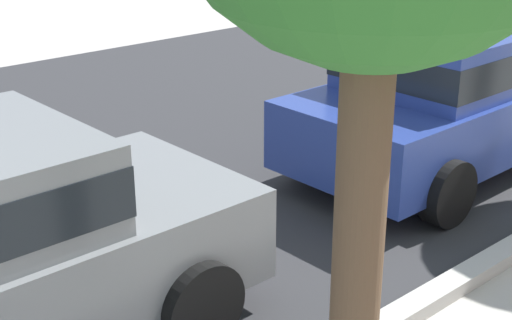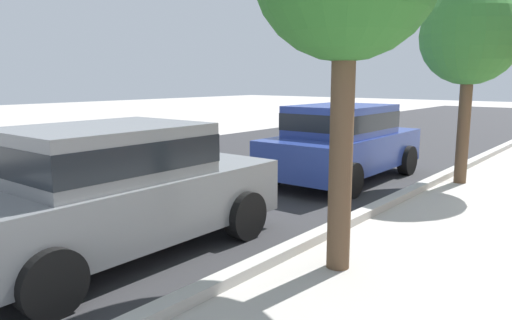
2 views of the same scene
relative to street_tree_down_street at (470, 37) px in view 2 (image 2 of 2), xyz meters
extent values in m
cube|color=#2D2D30|center=(-1.09, 4.99, -2.88)|extent=(60.00, 9.00, 0.01)
cube|color=#B2AFA8|center=(-1.09, 0.39, -2.82)|extent=(60.00, 0.20, 0.12)
cylinder|color=brown|center=(-5.47, -0.26, -1.61)|extent=(0.26, 0.26, 2.55)
cylinder|color=brown|center=(0.00, 0.00, -1.76)|extent=(0.24, 0.24, 2.25)
sphere|color=#387A33|center=(0.00, 0.00, 0.03)|extent=(1.91, 1.91, 1.91)
cube|color=slate|center=(-6.73, 1.99, -2.27)|extent=(4.12, 1.74, 0.70)
cube|color=slate|center=(-6.88, 1.99, -1.62)|extent=(2.15, 1.58, 0.60)
cube|color=black|center=(-6.88, 1.99, -1.62)|extent=(2.16, 1.60, 0.33)
cylinder|color=black|center=(-5.41, 2.85, -2.56)|extent=(0.64, 0.23, 0.64)
cylinder|color=black|center=(-5.39, 1.15, -2.56)|extent=(0.64, 0.23, 0.64)
cylinder|color=black|center=(-8.06, 1.13, -2.56)|extent=(0.64, 0.23, 0.64)
cube|color=navy|center=(-1.23, 1.99, -2.27)|extent=(4.12, 1.74, 0.70)
cube|color=navy|center=(-1.38, 1.99, -1.62)|extent=(2.15, 1.58, 0.60)
cube|color=black|center=(-1.38, 1.99, -1.62)|extent=(2.16, 1.60, 0.33)
cylinder|color=black|center=(0.10, 2.85, -2.56)|extent=(0.64, 0.23, 0.64)
cylinder|color=black|center=(0.11, 1.15, -2.56)|extent=(0.64, 0.23, 0.64)
cylinder|color=black|center=(-2.57, 2.83, -2.56)|extent=(0.64, 0.23, 0.64)
cylinder|color=black|center=(-2.55, 1.13, -2.56)|extent=(0.64, 0.23, 0.64)
camera|label=1|loc=(-7.99, -2.35, 0.19)|focal=52.17mm
camera|label=2|loc=(-9.99, -2.74, -0.80)|focal=33.51mm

